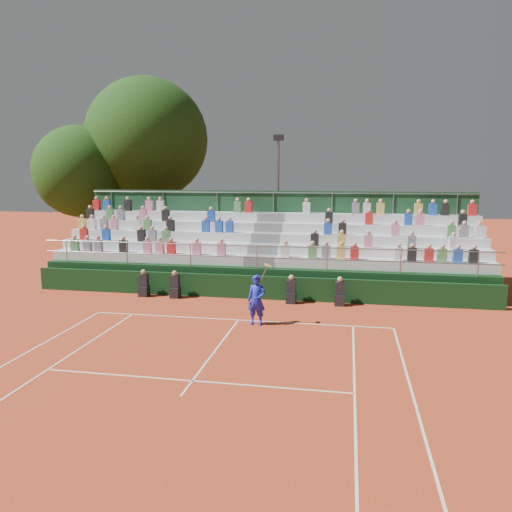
% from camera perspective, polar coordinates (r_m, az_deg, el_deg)
% --- Properties ---
extents(ground, '(90.00, 90.00, 0.00)m').
position_cam_1_polar(ground, '(18.34, -2.01, -7.34)').
color(ground, '#BB401F').
rests_on(ground, ground).
extents(courtside_wall, '(20.00, 0.15, 1.00)m').
position_cam_1_polar(courtside_wall, '(21.24, -0.15, -3.59)').
color(courtside_wall, black).
rests_on(courtside_wall, ground).
extents(line_officials, '(8.79, 0.40, 1.19)m').
position_cam_1_polar(line_officials, '(20.96, -2.41, -3.84)').
color(line_officials, black).
rests_on(line_officials, ground).
extents(grandstand, '(20.00, 5.20, 4.40)m').
position_cam_1_polar(grandstand, '(24.25, 1.25, -0.56)').
color(grandstand, black).
rests_on(grandstand, ground).
extents(tennis_player, '(0.88, 0.49, 2.22)m').
position_cam_1_polar(tennis_player, '(17.55, 0.08, -5.05)').
color(tennis_player, '#1922BF').
rests_on(tennis_player, ground).
extents(tree_west, '(5.69, 5.69, 8.24)m').
position_cam_1_polar(tree_west, '(33.43, -19.48, 9.06)').
color(tree_west, '#392314').
rests_on(tree_west, ground).
extents(tree_east, '(7.80, 7.80, 11.35)m').
position_cam_1_polar(tree_east, '(33.69, -12.36, 12.89)').
color(tree_east, '#392314').
rests_on(tree_east, ground).
extents(floodlight_mast, '(0.60, 0.25, 7.58)m').
position_cam_1_polar(floodlight_mast, '(30.85, 2.55, 7.89)').
color(floodlight_mast, gray).
rests_on(floodlight_mast, ground).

